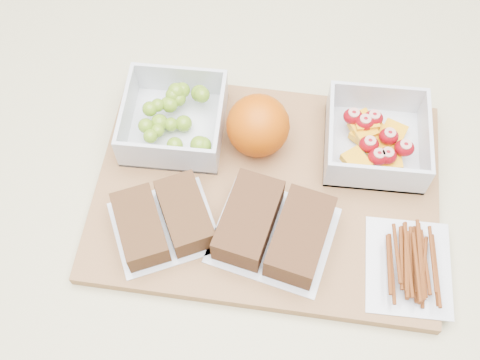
{
  "coord_description": "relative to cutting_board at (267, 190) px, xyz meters",
  "views": [
    {
      "loc": [
        0.03,
        -0.34,
        1.57
      ],
      "look_at": [
        -0.01,
        0.01,
        0.93
      ],
      "focal_mm": 45.0,
      "sensor_mm": 36.0,
      "label": 1
    }
  ],
  "objects": [
    {
      "name": "sandwich_bag_center",
      "position": [
        0.01,
        -0.06,
        0.03
      ],
      "size": [
        0.16,
        0.15,
        0.04
      ],
      "color": "silver",
      "rests_on": "cutting_board"
    },
    {
      "name": "orange",
      "position": [
        -0.02,
        0.06,
        0.05
      ],
      "size": [
        0.08,
        0.08,
        0.08
      ],
      "primitive_type": "sphere",
      "color": "#C54E04",
      "rests_on": "cutting_board"
    },
    {
      "name": "pretzel_bag",
      "position": [
        0.17,
        -0.09,
        0.02
      ],
      "size": [
        0.1,
        0.12,
        0.03
      ],
      "color": "silver",
      "rests_on": "cutting_board"
    },
    {
      "name": "ground",
      "position": [
        -0.03,
        -0.01,
        -0.91
      ],
      "size": [
        4.0,
        4.0,
        0.0
      ],
      "primitive_type": "plane",
      "color": "gray",
      "rests_on": "ground"
    },
    {
      "name": "sandwich_bag_left",
      "position": [
        -0.12,
        -0.07,
        0.03
      ],
      "size": [
        0.15,
        0.14,
        0.04
      ],
      "color": "silver",
      "rests_on": "cutting_board"
    },
    {
      "name": "fruit_container",
      "position": [
        0.13,
        0.07,
        0.03
      ],
      "size": [
        0.12,
        0.12,
        0.05
      ],
      "color": "silver",
      "rests_on": "cutting_board"
    },
    {
      "name": "grape_container",
      "position": [
        -0.12,
        0.07,
        0.03
      ],
      "size": [
        0.12,
        0.12,
        0.05
      ],
      "color": "silver",
      "rests_on": "cutting_board"
    },
    {
      "name": "counter",
      "position": [
        -0.03,
        -0.01,
        -0.46
      ],
      "size": [
        1.2,
        0.9,
        0.9
      ],
      "primitive_type": "cube",
      "color": "beige",
      "rests_on": "ground"
    },
    {
      "name": "cutting_board",
      "position": [
        0.0,
        0.0,
        0.0
      ],
      "size": [
        0.43,
        0.32,
        0.02
      ],
      "primitive_type": "cube",
      "rotation": [
        0.0,
        0.0,
        -0.04
      ],
      "color": "olive",
      "rests_on": "counter"
    }
  ]
}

